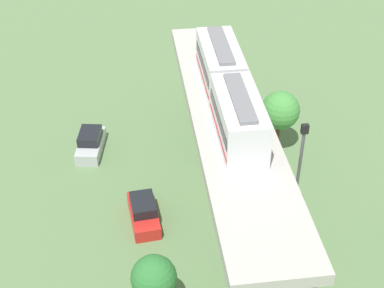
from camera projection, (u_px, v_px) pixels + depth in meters
name	position (u px, v px, depth m)	size (l,w,h in m)	color
ground_plane	(227.00, 194.00, 43.04)	(120.00, 120.00, 0.00)	#5B7A4C
viaduct	(230.00, 138.00, 39.92)	(5.20, 28.00, 6.85)	#B7B2AA
train	(229.00, 90.00, 38.87)	(2.64, 13.55, 3.24)	silver
parked_car_red	(144.00, 212.00, 40.40)	(2.17, 4.35, 1.76)	red
parked_car_silver	(91.00, 143.00, 46.90)	(2.48, 4.44, 1.76)	#B2B5BA
tree_near_viaduct	(154.00, 278.00, 32.65)	(2.65, 2.65, 4.51)	brown
tree_mid_lot	(280.00, 111.00, 45.37)	(3.06, 3.06, 5.26)	brown
signal_post	(298.00, 180.00, 36.28)	(0.44, 0.28, 9.45)	#4C4C51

